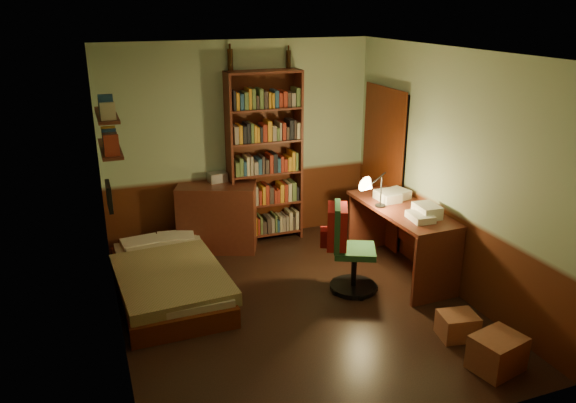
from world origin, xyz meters
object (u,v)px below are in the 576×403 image
object	(u,v)px
dresser	(217,217)
bookshelf	(265,159)
desk	(400,240)
cardboard_box_a	(497,353)
office_chair	(355,245)
mini_stereo	(217,177)
bed	(168,269)
cardboard_box_b	(457,326)
desk_lamp	(381,184)

from	to	relation	value
dresser	bookshelf	bearing A→B (deg)	28.94
dresser	bookshelf	world-z (taller)	bookshelf
desk	cardboard_box_a	size ratio (longest dim) A/B	3.60
bookshelf	office_chair	size ratio (longest dim) A/B	2.08
mini_stereo	desk	xyz separation A→B (m)	(1.78, -1.54, -0.52)
bookshelf	desk	xyz separation A→B (m)	(1.16, -1.50, -0.71)
bed	cardboard_box_b	size ratio (longest dim) A/B	5.62
cardboard_box_a	mini_stereo	bearing A→B (deg)	114.77
bookshelf	desk_lamp	distance (m)	1.67
bookshelf	mini_stereo	bearing A→B (deg)	176.51
cardboard_box_b	bookshelf	bearing A→B (deg)	108.49
bed	office_chair	bearing A→B (deg)	-19.13
bookshelf	office_chair	distance (m)	1.85
dresser	mini_stereo	world-z (taller)	mini_stereo
bed	cardboard_box_b	distance (m)	3.05
mini_stereo	bookshelf	size ratio (longest dim) A/B	0.10
bed	bookshelf	size ratio (longest dim) A/B	0.86
dresser	office_chair	distance (m)	1.98
office_chair	cardboard_box_b	world-z (taller)	office_chair
mini_stereo	cardboard_box_b	world-z (taller)	mini_stereo
desk	desk_lamp	world-z (taller)	desk_lamp
dresser	mini_stereo	size ratio (longest dim) A/B	4.37
desk	office_chair	size ratio (longest dim) A/B	1.42
office_chair	dresser	bearing A→B (deg)	150.00
bed	cardboard_box_b	world-z (taller)	bed
desk_lamp	office_chair	distance (m)	0.78
bed	mini_stereo	xyz separation A→B (m)	(0.84, 1.09, 0.64)
cardboard_box_a	cardboard_box_b	xyz separation A→B (m)	(-0.01, 0.54, -0.04)
bookshelf	desk	bearing A→B (deg)	-52.08
office_chair	desk_lamp	bearing A→B (deg)	58.36
office_chair	cardboard_box_a	world-z (taller)	office_chair
desk	office_chair	world-z (taller)	office_chair
bed	bookshelf	distance (m)	1.99
desk	bed	bearing A→B (deg)	168.53
office_chair	bookshelf	bearing A→B (deg)	130.09
desk_lamp	cardboard_box_a	bearing A→B (deg)	-80.11
mini_stereo	cardboard_box_b	xyz separation A→B (m)	(1.59, -2.93, -0.80)
bed	cardboard_box_a	bearing A→B (deg)	-44.81
office_chair	desk	bearing A→B (deg)	40.67
bed	cardboard_box_b	xyz separation A→B (m)	(2.43, -1.83, -0.16)
mini_stereo	cardboard_box_a	size ratio (longest dim) A/B	0.52
dresser	cardboard_box_a	bearing A→B (deg)	-41.95
bed	desk	world-z (taller)	desk
bed	desk_lamp	bearing A→B (deg)	-8.67
cardboard_box_b	mini_stereo	bearing A→B (deg)	118.46
bed	desk_lamp	xyz separation A→B (m)	(2.39, -0.34, 0.80)
office_chair	cardboard_box_b	bearing A→B (deg)	-42.29
bed	desk	distance (m)	2.67
dresser	desk_lamp	size ratio (longest dim) A/B	1.83
desk_lamp	office_chair	bearing A→B (deg)	-137.95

